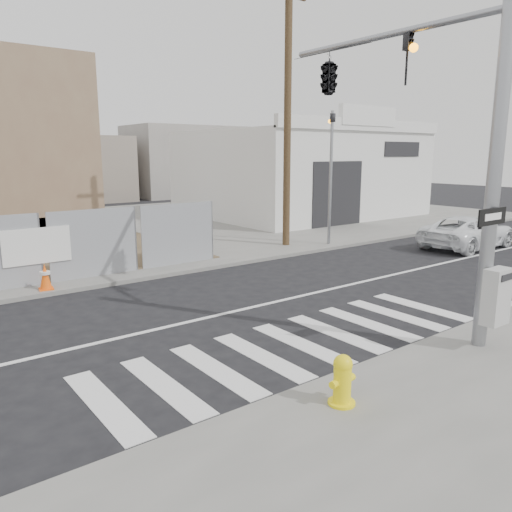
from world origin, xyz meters
TOP-DOWN VIEW (x-y plane):
  - ground at (0.00, 0.00)m, footprint 100.00×100.00m
  - sidewalk_far at (0.00, 14.00)m, footprint 50.00×20.00m
  - signal_pole at (2.49, -2.05)m, footprint 0.96×5.87m
  - far_signal_pole at (8.00, 4.60)m, footprint 0.16×0.20m
  - concrete_wall_right at (-0.50, 14.08)m, footprint 5.50×1.30m
  - auto_shop at (14.00, 12.97)m, footprint 12.00×10.20m
  - utility_pole_right at (6.50, 5.50)m, footprint 1.60×0.28m
  - fire_hydrant at (-1.31, -4.81)m, footprint 0.48×0.46m
  - suv at (12.27, 1.09)m, footprint 4.63×2.24m
  - traffic_cone_d at (-3.00, 4.35)m, footprint 0.42×0.42m

SIDE VIEW (x-z plane):
  - ground at x=0.00m, z-range 0.00..0.00m
  - sidewalk_far at x=0.00m, z-range 0.00..0.12m
  - traffic_cone_d at x=-3.00m, z-range 0.11..0.82m
  - fire_hydrant at x=-1.31m, z-range 0.12..0.88m
  - suv at x=12.27m, z-range 0.00..1.27m
  - auto_shop at x=14.00m, z-range -0.44..5.51m
  - concrete_wall_right at x=-0.50m, z-range -0.62..7.38m
  - far_signal_pole at x=8.00m, z-range 0.68..6.28m
  - signal_pole at x=2.49m, z-range 1.28..8.28m
  - utility_pole_right at x=6.50m, z-range 0.20..10.20m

